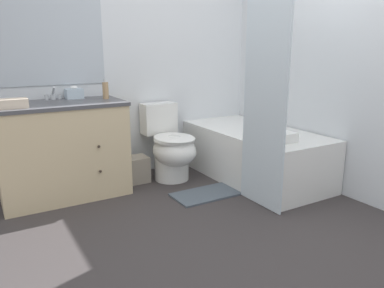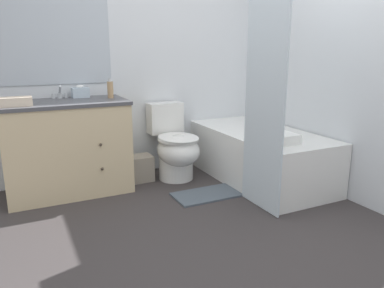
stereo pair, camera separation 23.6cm
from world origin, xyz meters
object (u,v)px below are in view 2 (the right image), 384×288
object	(u,v)px
bathtub	(259,155)
wastebasket	(140,168)
toilet	(175,148)
bath_towel_folded	(279,139)
tissue_box	(80,92)
bath_mat	(206,195)
hand_towel_folded	(16,102)
sink_faucet	(60,94)
soap_dispenser	(110,89)
vanity_cabinet	(67,146)

from	to	relation	value
bathtub	wastebasket	xyz separation A→B (m)	(-1.06, 0.48, -0.12)
toilet	bathtub	bearing A→B (deg)	-28.12
bath_towel_folded	tissue_box	bearing A→B (deg)	140.68
wastebasket	bath_mat	distance (m)	0.76
bathtub	bath_mat	bearing A→B (deg)	-166.97
hand_towel_folded	bath_mat	bearing A→B (deg)	-18.79
wastebasket	sink_faucet	bearing A→B (deg)	162.94
wastebasket	toilet	bearing A→B (deg)	-15.46
bathtub	sink_faucet	bearing A→B (deg)	158.37
wastebasket	hand_towel_folded	size ratio (longest dim) A/B	1.06
bathtub	bath_towel_folded	bearing A→B (deg)	-108.08
soap_dispenser	hand_towel_folded	size ratio (longest dim) A/B	0.76
toilet	bath_mat	distance (m)	0.63
bathtub	bath_mat	xyz separation A→B (m)	(-0.67, -0.15, -0.24)
wastebasket	bath_towel_folded	xyz separation A→B (m)	(0.91, -0.96, 0.41)
toilet	bath_towel_folded	xyz separation A→B (m)	(0.57, -0.86, 0.21)
wastebasket	soap_dispenser	distance (m)	0.81
bath_mat	tissue_box	bearing A→B (deg)	137.08
toilet	wastebasket	bearing A→B (deg)	164.54
tissue_box	soap_dispenser	bearing A→B (deg)	-33.24
vanity_cabinet	bathtub	world-z (taller)	vanity_cabinet
tissue_box	toilet	bearing A→B (deg)	-18.69
soap_dispenser	vanity_cabinet	bearing A→B (deg)	-176.12
bathtub	bath_mat	size ratio (longest dim) A/B	2.64
toilet	hand_towel_folded	distance (m)	1.47
tissue_box	hand_towel_folded	world-z (taller)	tissue_box
tissue_box	bath_towel_folded	size ratio (longest dim) A/B	0.52
bath_mat	bath_towel_folded	bearing A→B (deg)	-32.13
soap_dispenser	sink_faucet	bearing A→B (deg)	157.21
vanity_cabinet	bathtub	xyz separation A→B (m)	(1.72, -0.48, -0.17)
vanity_cabinet	sink_faucet	size ratio (longest dim) A/B	7.42
sink_faucet	bath_towel_folded	world-z (taller)	sink_faucet
soap_dispenser	hand_towel_folded	distance (m)	0.81
tissue_box	wastebasket	bearing A→B (deg)	-20.91
tissue_box	bath_towel_folded	world-z (taller)	tissue_box
tissue_box	hand_towel_folded	xyz separation A→B (m)	(-0.55, -0.33, -0.01)
vanity_cabinet	tissue_box	size ratio (longest dim) A/B	7.07
toilet	bathtub	world-z (taller)	toilet
sink_faucet	bath_towel_folded	size ratio (longest dim) A/B	0.50
bathtub	hand_towel_folded	xyz separation A→B (m)	(-2.09, 0.33, 0.61)
toilet	tissue_box	size ratio (longest dim) A/B	4.86
sink_faucet	hand_towel_folded	distance (m)	0.51
soap_dispenser	bath_towel_folded	size ratio (longest dim) A/B	0.62
sink_faucet	tissue_box	distance (m)	0.18
sink_faucet	hand_towel_folded	world-z (taller)	sink_faucet
vanity_cabinet	bath_mat	xyz separation A→B (m)	(1.06, -0.63, -0.41)
vanity_cabinet	hand_towel_folded	world-z (taller)	hand_towel_folded
vanity_cabinet	bath_towel_folded	bearing A→B (deg)	-31.31
bathtub	bath_towel_folded	world-z (taller)	bath_towel_folded
vanity_cabinet	bathtub	size ratio (longest dim) A/B	0.69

